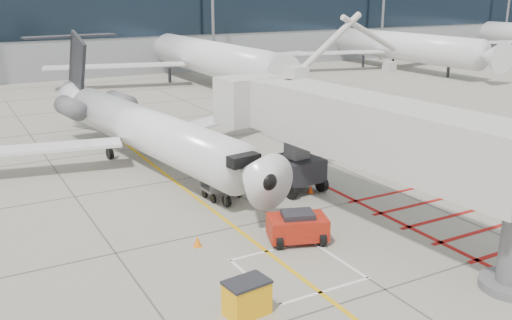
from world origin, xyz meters
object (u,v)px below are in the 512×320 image
pushback_tug (297,226)px  spill_bin (247,297)px  regional_jet (162,112)px  jet_bridge (383,145)px

pushback_tug → spill_bin: bearing=-119.4°
regional_jet → jet_bridge: (5.93, -12.81, 0.19)m
regional_jet → spill_bin: regional_jet is taller
regional_jet → pushback_tug: bearing=-89.3°
regional_jet → spill_bin: (-3.07, -16.42, -3.21)m
regional_jet → pushback_tug: size_ratio=11.43×
regional_jet → jet_bridge: size_ratio=1.45×
jet_bridge → regional_jet: bearing=110.4°
regional_jet → jet_bridge: 14.11m
jet_bridge → spill_bin: (-9.00, -3.62, -3.40)m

